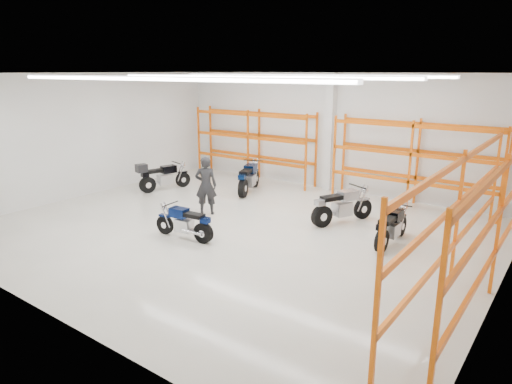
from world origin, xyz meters
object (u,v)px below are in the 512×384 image
Objects in this scene: motorcycle_back_c at (340,207)px; motorcycle_main at (186,224)px; motorcycle_back_a at (161,177)px; structural_column at (330,133)px; standing_man at (206,185)px; motorcycle_back_d at (391,228)px; motorcycle_back_b at (248,179)px.

motorcycle_main is at bearing -127.15° from motorcycle_back_c.
motorcycle_back_a is 0.49× the size of structural_column.
motorcycle_back_c reaches higher than motorcycle_main.
structural_column is (1.72, 5.23, 1.29)m from standing_man.
structural_column reaches higher than motorcycle_back_d.
structural_column is (2.23, 2.26, 1.71)m from motorcycle_back_b.
motorcycle_main is 0.43× the size of structural_column.
motorcycle_back_a is at bearing -142.01° from structural_column.
structural_column is at bearing -141.91° from standing_man.
motorcycle_main is at bearing -148.23° from motorcycle_back_d.
motorcycle_back_a is 3.45m from motorcycle_back_b.
standing_man reaches higher than motorcycle_main.
standing_man reaches higher than motorcycle_back_d.
motorcycle_main is 7.54m from structural_column.
motorcycle_back_c is 1.11× the size of standing_man.
structural_column reaches higher than standing_man.
motorcycle_main is 2.40m from standing_man.
motorcycle_back_b is at bearing -113.93° from standing_man.
motorcycle_main is 0.86× the size of motorcycle_back_b.
motorcycle_back_c is 4.35m from standing_man.
motorcycle_back_a is 1.14× the size of standing_man.
structural_column reaches higher than motorcycle_main.
motorcycle_back_d is at bearing 31.77° from motorcycle_main.
motorcycle_back_b is at bearing 164.28° from motorcycle_back_c.
standing_man is (-3.97, -1.71, 0.43)m from motorcycle_back_c.
motorcycle_back_a reaches higher than motorcycle_back_c.
motorcycle_back_b is 3.60m from structural_column.
structural_column is at bearing 122.69° from motorcycle_back_c.
standing_man reaches higher than motorcycle_back_b.
standing_man is at bearing -156.76° from motorcycle_back_c.
motorcycle_main is 0.91× the size of motorcycle_back_c.
motorcycle_back_a is 1.03× the size of motorcycle_back_c.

